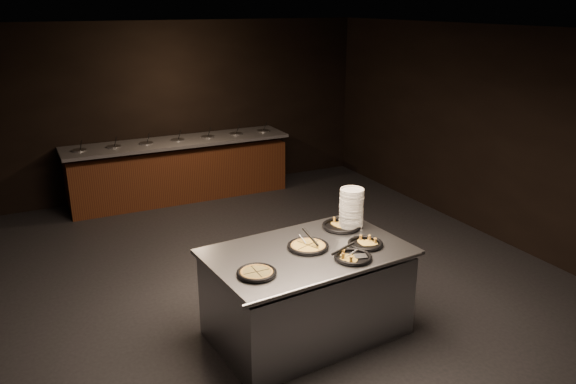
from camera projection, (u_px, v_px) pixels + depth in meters
name	position (u px, v px, depth m)	size (l,w,h in m)	color
room	(266.00, 169.00, 6.11)	(7.02, 8.02, 2.92)	black
salad_bar	(180.00, 173.00, 9.45)	(3.70, 0.83, 1.18)	#512B13
serving_counter	(307.00, 294.00, 5.54)	(2.01, 1.38, 0.92)	#AAACB1
plate_stack	(351.00, 208.00, 5.87)	(0.25, 0.25, 0.42)	white
pan_veggie_whole	(257.00, 273.00, 4.89)	(0.36, 0.36, 0.04)	black
pan_cheese_whole	(308.00, 246.00, 5.43)	(0.41, 0.41, 0.04)	black
pan_cheese_slices_a	(342.00, 226.00, 5.92)	(0.41, 0.41, 0.04)	black
pan_cheese_slices_b	(353.00, 257.00, 5.20)	(0.35, 0.35, 0.04)	black
pan_veggie_slices	(365.00, 244.00, 5.48)	(0.35, 0.35, 0.04)	black
server_left	(306.00, 238.00, 5.45)	(0.19, 0.33, 0.17)	#AAACB1
server_right	(348.00, 251.00, 5.18)	(0.34, 0.16, 0.17)	#AAACB1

